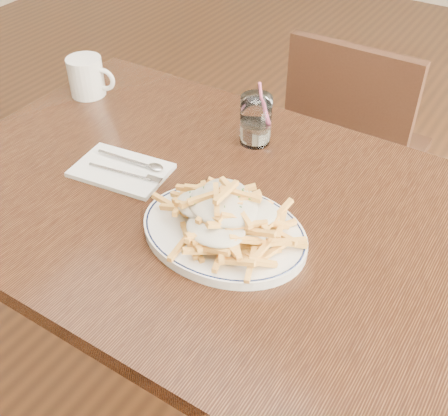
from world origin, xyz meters
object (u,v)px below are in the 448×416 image
Objects in this scene: fries_plate at (224,232)px; loaded_fries at (224,211)px; water_glass at (256,123)px; chair_far at (352,143)px; table at (209,226)px; coffee_mug at (87,77)px.

loaded_fries is at bearing 0.00° from fries_plate.
chair_far is at bearing 83.11° from water_glass.
loaded_fries reaches higher than fries_plate.
water_glass is (-0.06, -0.53, 0.33)m from chair_far.
chair_far is 2.25× the size of fries_plate.
loaded_fries is 1.97× the size of water_glass.
chair_far is 0.89m from fries_plate.
coffee_mug reaches higher than table.
chair_far is 2.70× the size of loaded_fries.
table is at bearing -20.91° from coffee_mug.
chair_far is 0.85m from coffee_mug.
coffee_mug is (-0.48, -0.04, 0.00)m from water_glass.
fries_plate is 0.66m from coffee_mug.
loaded_fries is (0.05, -0.84, 0.34)m from chair_far.
fries_plate is at bearing -42.43° from table.
water_glass is 0.48m from coffee_mug.
water_glass is 1.24× the size of coffee_mug.
loaded_fries is (0.09, -0.08, 0.14)m from table.
chair_far is 5.31× the size of water_glass.
fries_plate is 1.20× the size of loaded_fries.
table is 0.15m from fries_plate.
coffee_mug is (-0.60, 0.28, 0.04)m from fries_plate.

